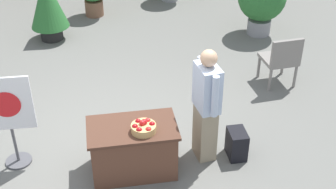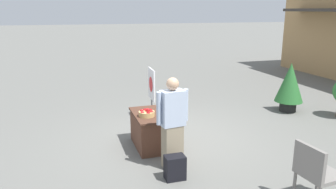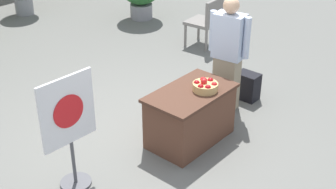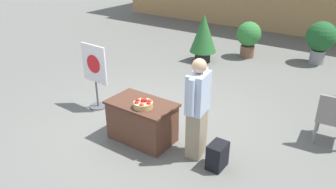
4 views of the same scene
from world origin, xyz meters
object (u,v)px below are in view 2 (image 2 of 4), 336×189
Objects in this scene: apple_basket at (147,113)px; patio_chair at (316,170)px; potted_plant_far_right at (290,84)px; backpack at (175,168)px; poster_board at (152,92)px; display_table at (151,130)px; person_visitor at (172,123)px.

patio_chair is at bearing 35.92° from apple_basket.
potted_plant_far_right is at bearing 107.29° from apple_basket.
backpack is 0.31× the size of poster_board.
display_table is 3.64× the size of apple_basket.
potted_plant_far_right reaches higher than patio_chair.
person_visitor reaches higher than potted_plant_far_right.
apple_basket reaches higher than display_table.
apple_basket is 0.23× the size of potted_plant_far_right.
patio_chair is 4.73m from potted_plant_far_right.
patio_chair is (2.60, 1.89, -0.25)m from apple_basket.
poster_board is 4.52m from patio_chair.
backpack is at bearing 1.65° from display_table.
patio_chair is (1.29, 1.73, 0.32)m from backpack.
potted_plant_far_right is (-2.69, 4.27, 0.57)m from backpack.
person_visitor is 1.21× the size of potted_plant_far_right.
patio_chair is at bearing -144.64° from person_visitor.
potted_plant_far_right is at bearing 106.07° from display_table.
backpack is at bearing 138.52° from patio_chair.
apple_basket is 3.23m from patio_chair.
display_table is at bearing -73.93° from potted_plant_far_right.
person_visitor reaches higher than poster_board.
apple_basket is 1.79m from poster_board.
potted_plant_far_right reaches higher than poster_board.
display_table is 1.46m from backpack.
poster_board is (-1.71, 0.54, -0.01)m from apple_basket.
apple_basket is 0.23× the size of poster_board.
display_table is 0.85× the size of potted_plant_far_right.
backpack is 0.30× the size of potted_plant_far_right.
potted_plant_far_right is (-1.38, 4.43, -0.01)m from apple_basket.
backpack is 5.08m from potted_plant_far_right.
display_table is at bearing 77.27° from poster_board.
potted_plant_far_right is at bearing 52.70° from patio_chair.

